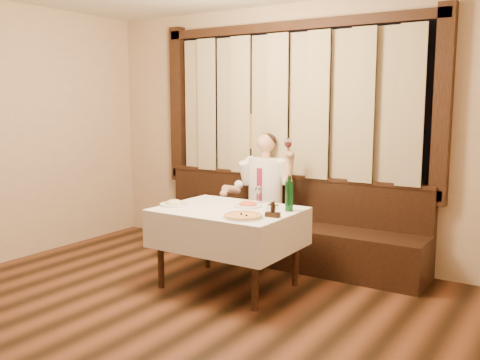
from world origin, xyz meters
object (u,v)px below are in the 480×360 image
Objects in this scene: dining_table at (228,219)px; cruet_caddy at (273,212)px; pizza at (243,216)px; pasta_red at (248,203)px; banquette at (280,233)px; green_bottle at (289,196)px; seated_man at (262,187)px; pasta_cream at (174,201)px.

cruet_caddy is (0.53, -0.10, 0.15)m from dining_table.
pizza is 1.27× the size of pasta_red.
banquette is 9.54× the size of green_bottle.
dining_table is 4.56× the size of pasta_red.
pizza is at bearing -66.82° from seated_man.
pizza is 1.05× the size of green_bottle.
pizza is 2.63× the size of cruet_caddy.
cruet_caddy reaches higher than pizza.
pizza is at bearing -75.51° from banquette.
cruet_caddy is 0.10× the size of seated_man.
banquette is at bearing 26.21° from seated_man.
dining_table is 9.45× the size of cruet_caddy.
banquette is 2.29× the size of seated_man.
pasta_cream is at bearing -152.35° from pasta_red.
dining_table is at bearing 141.23° from pizza.
seated_man is at bearing -153.79° from banquette.
pasta_red is 0.44m from green_bottle.
cruet_caddy is at bearing 2.83° from pasta_cream.
seated_man is at bearing 110.64° from pasta_red.
banquette is 9.06× the size of pizza.
pasta_red is at bearing -82.99° from banquette.
pasta_red is 0.81m from seated_man.
green_bottle is at bearing 67.37° from pizza.
banquette is 1.08m from dining_table.
pizza is 0.26m from cruet_caddy.
pizza is 0.53m from green_bottle.
cruet_caddy reaches higher than pasta_cream.
pasta_red is 0.51m from cruet_caddy.
pasta_red is 0.71m from pasta_cream.
pizza is 0.50m from pasta_red.
pizza reaches higher than dining_table.
green_bottle is 1.02m from seated_man.
banquette is 0.54m from seated_man.
seated_man is at bearing 113.18° from pizza.
cruet_caddy is (0.43, -0.28, 0.01)m from pasta_red.
green_bottle is (0.53, -0.82, 0.59)m from banquette.
dining_table is 4.59× the size of pasta_cream.
pasta_red is 0.20× the size of seated_man.
seated_man is (-0.18, 0.93, 0.16)m from dining_table.
pasta_cream is at bearing 172.37° from pizza.
seated_man is (-0.29, 0.76, 0.02)m from pasta_red.
pasta_red reaches higher than dining_table.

